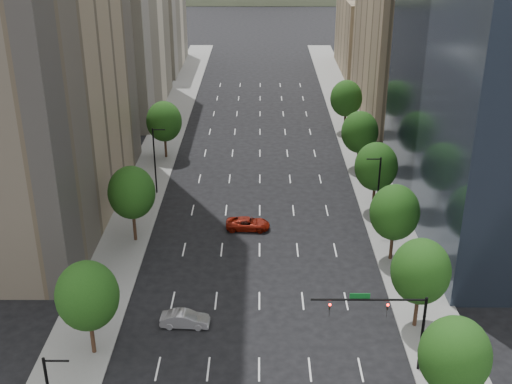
{
  "coord_description": "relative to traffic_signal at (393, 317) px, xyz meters",
  "views": [
    {
      "loc": [
        0.04,
        -12.76,
        35.14
      ],
      "look_at": [
        -0.37,
        47.72,
        8.0
      ],
      "focal_mm": 45.72,
      "sensor_mm": 36.0,
      "label": 1
    }
  ],
  "objects": [
    {
      "name": "traffic_signal",
      "position": [
        0.0,
        0.0,
        0.0
      ],
      "size": [
        9.12,
        0.4,
        7.38
      ],
      "color": "black",
      "rests_on": "ground"
    },
    {
      "name": "car_silver",
      "position": [
        -17.21,
        5.93,
        -4.44
      ],
      "size": [
        4.49,
        1.75,
        1.46
      ],
      "primitive_type": "imported",
      "rotation": [
        0.0,
        0.0,
        1.52
      ],
      "color": "#949398",
      "rests_on": "ground"
    },
    {
      "name": "tree_left_1",
      "position": [
        -24.53,
        22.0,
        0.79
      ],
      "size": [
        5.2,
        5.2,
        8.97
      ],
      "color": "#382316",
      "rests_on": "ground"
    },
    {
      "name": "streetlight_rn",
      "position": [
        2.91,
        25.0,
        -0.33
      ],
      "size": [
        1.7,
        0.2,
        9.0
      ],
      "color": "black",
      "rests_on": "ground"
    },
    {
      "name": "filler_left",
      "position": [
        -35.53,
        106.0,
        3.83
      ],
      "size": [
        14.0,
        26.0,
        18.0
      ],
      "primitive_type": "cube",
      "color": "beige",
      "rests_on": "ground"
    },
    {
      "name": "sidewalk_left",
      "position": [
        -26.03,
        30.0,
        -5.1
      ],
      "size": [
        6.0,
        200.0,
        0.15
      ],
      "primitive_type": "cube",
      "color": "slate",
      "rests_on": "ground"
    },
    {
      "name": "filler_right",
      "position": [
        14.47,
        103.0,
        2.83
      ],
      "size": [
        14.0,
        26.0,
        16.0
      ],
      "primitive_type": "cube",
      "color": "#8C7759",
      "rests_on": "ground"
    },
    {
      "name": "tree_right_2",
      "position": [
        3.47,
        18.0,
        0.43
      ],
      "size": [
        5.2,
        5.2,
        8.61
      ],
      "color": "#382316",
      "rests_on": "ground"
    },
    {
      "name": "car_red_far",
      "position": [
        -11.9,
        24.94,
        -4.46
      ],
      "size": [
        5.18,
        2.49,
        1.42
      ],
      "primitive_type": "imported",
      "rotation": [
        0.0,
        0.0,
        1.54
      ],
      "color": "maroon",
      "rests_on": "ground"
    },
    {
      "name": "streetlight_ln",
      "position": [
        -23.96,
        35.0,
        -0.33
      ],
      "size": [
        1.7,
        0.2,
        9.0
      ],
      "color": "black",
      "rests_on": "ground"
    },
    {
      "name": "tree_left_2",
      "position": [
        -24.53,
        48.0,
        0.5
      ],
      "size": [
        5.2,
        5.2,
        8.68
      ],
      "color": "#382316",
      "rests_on": "ground"
    },
    {
      "name": "tree_right_1",
      "position": [
        3.47,
        6.0,
        0.58
      ],
      "size": [
        5.2,
        5.2,
        8.75
      ],
      "color": "#382316",
      "rests_on": "ground"
    },
    {
      "name": "tree_right_0",
      "position": [
        3.47,
        -5.0,
        0.22
      ],
      "size": [
        5.2,
        5.2,
        8.39
      ],
      "color": "#382316",
      "rests_on": "ground"
    },
    {
      "name": "tree_right_5",
      "position": [
        3.47,
        60.0,
        0.58
      ],
      "size": [
        5.2,
        5.2,
        8.75
      ],
      "color": "#382316",
      "rests_on": "ground"
    },
    {
      "name": "sidewalk_right",
      "position": [
        4.97,
        30.0,
        -5.1
      ],
      "size": [
        6.0,
        200.0,
        0.15
      ],
      "primitive_type": "cube",
      "color": "slate",
      "rests_on": "ground"
    },
    {
      "name": "parking_tan_right",
      "position": [
        14.47,
        70.0,
        9.83
      ],
      "size": [
        14.0,
        30.0,
        30.0
      ],
      "primitive_type": "cube",
      "color": "#8C7759",
      "rests_on": "ground"
    },
    {
      "name": "midrise_cream_left",
      "position": [
        -35.53,
        73.0,
        12.33
      ],
      "size": [
        14.0,
        30.0,
        35.0
      ],
      "primitive_type": "cube",
      "color": "beige",
      "rests_on": "ground"
    },
    {
      "name": "tree_left_0",
      "position": [
        -24.53,
        2.0,
        0.58
      ],
      "size": [
        5.2,
        5.2,
        8.75
      ],
      "color": "#382316",
      "rests_on": "ground"
    },
    {
      "name": "tree_right_4",
      "position": [
        3.47,
        44.0,
        0.29
      ],
      "size": [
        5.2,
        5.2,
        8.46
      ],
      "color": "#382316",
      "rests_on": "ground"
    },
    {
      "name": "tree_right_3",
      "position": [
        3.47,
        30.0,
        0.72
      ],
      "size": [
        5.2,
        5.2,
        8.89
      ],
      "color": "#382316",
      "rests_on": "ground"
    }
  ]
}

